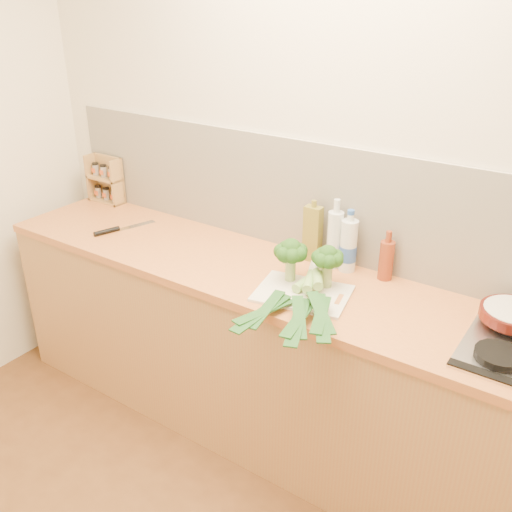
{
  "coord_description": "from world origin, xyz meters",
  "views": [
    {
      "loc": [
        1.08,
        -0.72,
        2.08
      ],
      "look_at": [
        -0.15,
        1.1,
        1.02
      ],
      "focal_mm": 40.0,
      "sensor_mm": 36.0,
      "label": 1
    }
  ],
  "objects": [
    {
      "name": "chopping_board",
      "position": [
        0.08,
        1.11,
        0.91
      ],
      "size": [
        0.43,
        0.35,
        0.01
      ],
      "primitive_type": "cube",
      "rotation": [
        0.0,
        0.0,
        0.21
      ],
      "color": "silver",
      "rests_on": "counter"
    },
    {
      "name": "spice_rack",
      "position": [
        -1.45,
        1.44,
        1.02
      ],
      "size": [
        0.23,
        0.09,
        0.27
      ],
      "color": "#B0884B",
      "rests_on": "counter"
    },
    {
      "name": "room_shell",
      "position": [
        0.0,
        1.49,
        1.17
      ],
      "size": [
        3.5,
        3.5,
        3.5
      ],
      "color": "beige",
      "rests_on": "ground"
    },
    {
      "name": "chefs_knife",
      "position": [
        -1.08,
        1.14,
        0.91
      ],
      "size": [
        0.14,
        0.34,
        0.03
      ],
      "rotation": [
        0.0,
        0.0,
        -0.33
      ],
      "color": "silver",
      "rests_on": "counter"
    },
    {
      "name": "broccoli_left",
      "position": [
        -0.02,
        1.17,
        1.04
      ],
      "size": [
        0.15,
        0.15,
        0.19
      ],
      "color": "#8BA45F",
      "rests_on": "chopping_board"
    },
    {
      "name": "broccoli_right",
      "position": [
        0.13,
        1.21,
        1.04
      ],
      "size": [
        0.14,
        0.14,
        0.19
      ],
      "color": "#8BA45F",
      "rests_on": "chopping_board"
    },
    {
      "name": "counter",
      "position": [
        0.0,
        1.2,
        0.45
      ],
      "size": [
        3.2,
        0.62,
        0.9
      ],
      "color": "#A57A44",
      "rests_on": "ground"
    },
    {
      "name": "oil_tin",
      "position": [
        -0.05,
        1.42,
        1.04
      ],
      "size": [
        0.08,
        0.05,
        0.3
      ],
      "color": "olive",
      "rests_on": "counter"
    },
    {
      "name": "leek_front",
      "position": [
        0.06,
        1.07,
        0.93
      ],
      "size": [
        0.11,
        0.65,
        0.04
      ],
      "rotation": [
        0.0,
        0.0,
        -0.05
      ],
      "color": "white",
      "rests_on": "chopping_board"
    },
    {
      "name": "water_bottle",
      "position": [
        0.13,
        1.42,
        1.01
      ],
      "size": [
        0.08,
        0.08,
        0.27
      ],
      "color": "silver",
      "rests_on": "counter"
    },
    {
      "name": "amber_bottle",
      "position": [
        0.3,
        1.44,
        0.99
      ],
      "size": [
        0.06,
        0.06,
        0.23
      ],
      "color": "maroon",
      "rests_on": "counter"
    },
    {
      "name": "glass_bottle",
      "position": [
        0.06,
        1.42,
        1.04
      ],
      "size": [
        0.07,
        0.07,
        0.32
      ],
      "color": "silver",
      "rests_on": "counter"
    },
    {
      "name": "leek_mid",
      "position": [
        0.12,
        1.07,
        0.95
      ],
      "size": [
        0.29,
        0.65,
        0.04
      ],
      "rotation": [
        0.0,
        0.0,
        0.37
      ],
      "color": "white",
      "rests_on": "chopping_board"
    },
    {
      "name": "leek_back",
      "position": [
        0.17,
        1.07,
        0.97
      ],
      "size": [
        0.37,
        0.56,
        0.04
      ],
      "rotation": [
        0.0,
        0.0,
        0.55
      ],
      "color": "white",
      "rests_on": "chopping_board"
    }
  ]
}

